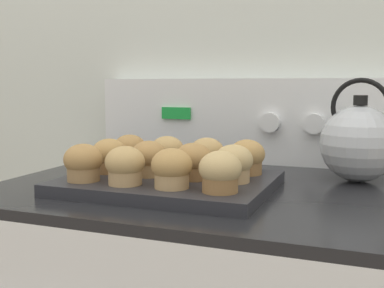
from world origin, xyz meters
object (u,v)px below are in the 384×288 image
at_px(muffin_r0_c0, 83,163).
at_px(muffin_r0_c3, 220,172).
at_px(muffin_r1_c0, 109,156).
at_px(muffin_r1_c3, 233,164).
at_px(muffin_r2_c0, 130,151).
at_px(muffin_r2_c1, 167,153).
at_px(muffin_r2_c2, 207,155).
at_px(muffin_r2_c3, 247,157).
at_px(muffin_pan, 169,183).
at_px(muffin_r0_c1, 125,166).
at_px(tea_kettle, 359,142).
at_px(muffin_r1_c2, 191,162).
at_px(muffin_r1_c1, 149,159).
at_px(muffin_r0_c2, 172,169).

height_order(muffin_r0_c0, muffin_r0_c3, same).
distance_m(muffin_r1_c0, muffin_r1_c3, 0.25).
bearing_deg(muffin_r2_c0, muffin_r1_c3, -17.98).
bearing_deg(muffin_r2_c1, muffin_r2_c2, 1.29).
bearing_deg(muffin_r2_c0, muffin_r2_c3, 0.24).
distance_m(muffin_pan, muffin_r0_c3, 0.16).
xyz_separation_m(muffin_pan, muffin_r0_c3, (0.13, -0.08, 0.04)).
bearing_deg(muffin_r0_c0, muffin_r0_c1, -0.38).
distance_m(muffin_r2_c3, tea_kettle, 0.23).
xyz_separation_m(muffin_r2_c2, muffin_r2_c3, (0.08, -0.00, 0.00)).
xyz_separation_m(muffin_r2_c1, muffin_r2_c2, (0.08, 0.00, 0.00)).
relative_size(muffin_r2_c0, tea_kettle, 0.33).
xyz_separation_m(muffin_r1_c0, tea_kettle, (0.45, 0.20, 0.02)).
relative_size(muffin_r2_c1, muffin_r2_c2, 1.00).
distance_m(muffin_r0_c3, muffin_r2_c1, 0.24).
distance_m(muffin_r0_c0, tea_kettle, 0.53).
distance_m(muffin_r2_c1, muffin_r2_c3, 0.17).
height_order(muffin_r0_c1, muffin_r1_c2, same).
bearing_deg(muffin_r1_c1, tea_kettle, 29.10).
height_order(muffin_r1_c1, muffin_r1_c3, same).
bearing_deg(muffin_r0_c1, muffin_r2_c1, 89.17).
relative_size(muffin_r1_c2, muffin_r2_c2, 1.00).
height_order(muffin_r0_c3, muffin_r1_c2, same).
xyz_separation_m(muffin_r0_c0, muffin_r1_c1, (0.09, 0.08, 0.00)).
xyz_separation_m(muffin_r1_c2, muffin_r2_c1, (-0.09, 0.09, 0.00)).
relative_size(muffin_r0_c1, muffin_r2_c3, 1.00).
bearing_deg(muffin_r0_c3, muffin_r0_c1, -178.82).
xyz_separation_m(muffin_r1_c1, muffin_r2_c3, (0.17, 0.09, 0.00)).
distance_m(muffin_r2_c0, tea_kettle, 0.47).
xyz_separation_m(muffin_r1_c2, muffin_r2_c0, (-0.17, 0.08, 0.00)).
relative_size(muffin_r0_c3, muffin_r1_c2, 1.00).
height_order(muffin_pan, muffin_r0_c0, muffin_r0_c0).
xyz_separation_m(muffin_r2_c0, tea_kettle, (0.45, 0.12, 0.02)).
relative_size(muffin_pan, muffin_r0_c1, 5.46).
relative_size(muffin_r2_c1, muffin_r2_c3, 1.00).
xyz_separation_m(muffin_r0_c2, muffin_r2_c1, (-0.08, 0.17, 0.00)).
bearing_deg(muffin_r0_c0, tea_kettle, 32.29).
distance_m(muffin_pan, muffin_r2_c2, 0.11).
relative_size(muffin_pan, muffin_r1_c0, 5.46).
height_order(muffin_pan, muffin_r1_c1, muffin_r1_c1).
bearing_deg(muffin_pan, muffin_r1_c1, -176.92).
xyz_separation_m(muffin_pan, muffin_r1_c2, (0.04, -0.00, 0.04)).
height_order(muffin_r1_c0, muffin_r2_c1, same).
height_order(muffin_r2_c0, muffin_r2_c3, same).
bearing_deg(muffin_r0_c0, muffin_r2_c2, 44.84).
xyz_separation_m(muffin_r0_c3, muffin_r1_c1, (-0.17, 0.08, 0.00)).
relative_size(muffin_r0_c3, muffin_r2_c2, 1.00).
height_order(muffin_pan, muffin_r1_c3, muffin_r1_c3).
xyz_separation_m(muffin_r0_c3, tea_kettle, (0.20, 0.28, 0.02)).
xyz_separation_m(muffin_r1_c0, muffin_r2_c1, (0.09, 0.08, 0.00)).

